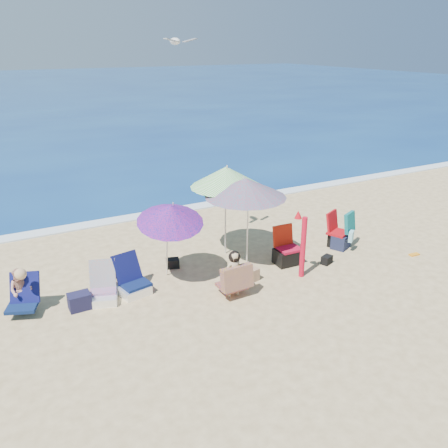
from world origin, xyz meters
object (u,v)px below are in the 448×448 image
camp_chair_left (286,253)px  camp_chair_right (341,234)px  umbrella_blue (170,214)px  furled_umbrella (302,241)px  person_left (22,291)px  umbrella_striped (226,177)px  umbrella_turquoise (246,188)px  seagull (176,41)px  chair_navy (133,283)px  chair_rainbow (103,291)px  person_center (235,275)px

camp_chair_left → camp_chair_right: size_ratio=0.95×
camp_chair_right → umbrella_blue: bearing=177.0°
furled_umbrella → person_left: bearing=166.9°
umbrella_striped → camp_chair_left: bearing=-48.4°
camp_chair_left → person_left: 5.48m
umbrella_blue → furled_umbrella: (2.49, -1.04, -0.69)m
camp_chair_left → umbrella_turquoise: bearing=151.4°
camp_chair_right → umbrella_turquoise: bearing=173.8°
seagull → umbrella_striped: bearing=-33.7°
furled_umbrella → camp_chair_left: bearing=83.5°
chair_navy → camp_chair_right: (5.17, -0.17, 0.12)m
furled_umbrella → camp_chair_left: (0.07, 0.65, -0.56)m
camp_chair_right → camp_chair_left: bearing=-174.5°
chair_rainbow → person_center: 2.56m
chair_rainbow → person_left: 1.45m
umbrella_blue → person_left: umbrella_blue is taller
camp_chair_left → person_center: 1.89m
umbrella_turquoise → seagull: 3.30m
umbrella_blue → seagull: seagull is taller
umbrella_striped → seagull: 2.99m
furled_umbrella → umbrella_blue: bearing=157.2°
furled_umbrella → camp_chair_right: bearing=24.5°
umbrella_striped → camp_chair_left: umbrella_striped is taller
camp_chair_right → person_left: size_ratio=0.94×
umbrella_turquoise → chair_rainbow: (-3.22, -0.10, -1.59)m
furled_umbrella → chair_rainbow: (-3.96, 1.00, -0.63)m
furled_umbrella → person_center: bearing=-176.9°
seagull → chair_navy: bearing=-141.4°
furled_umbrella → umbrella_turquoise: bearing=123.9°
umbrella_turquoise → umbrella_striped: (-0.14, 0.62, 0.10)m
umbrella_blue → furled_umbrella: bearing=-22.8°
umbrella_blue → person_center: size_ratio=1.93×
umbrella_turquoise → umbrella_blue: umbrella_turquoise is taller
umbrella_striped → chair_rainbow: umbrella_striped is taller
camp_chair_left → seagull: (-1.81, 1.64, 4.43)m
person_left → chair_rainbow: bearing=-10.1°
umbrella_turquoise → person_center: (-0.92, -1.18, -1.32)m
umbrella_turquoise → furled_umbrella: bearing=-56.1°
chair_navy → seagull: seagull is taller
umbrella_striped → camp_chair_right: umbrella_striped is taller
person_left → umbrella_blue: bearing=-4.0°
camp_chair_right → umbrella_striped: bearing=161.4°
chair_navy → chair_rainbow: (-0.59, 0.01, -0.01)m
umbrella_blue → camp_chair_right: (4.28, -0.22, -1.18)m
furled_umbrella → person_left: size_ratio=1.56×
chair_rainbow → seagull: (2.22, 1.30, 4.50)m
person_left → person_center: bearing=-19.8°
umbrella_blue → chair_navy: umbrella_blue is taller
person_center → seagull: 4.85m
chair_rainbow → person_center: size_ratio=0.89×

